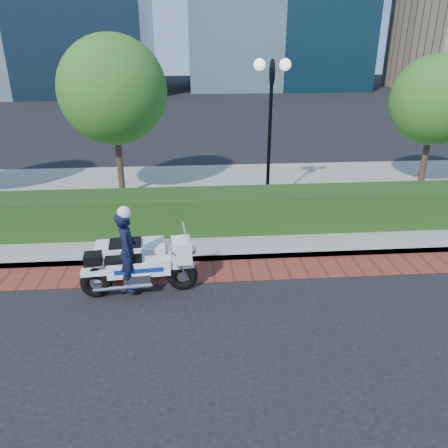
{
  "coord_description": "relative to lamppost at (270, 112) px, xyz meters",
  "views": [
    {
      "loc": [
        -1.3,
        -7.13,
        4.82
      ],
      "look_at": [
        -0.57,
        1.86,
        1.0
      ],
      "focal_mm": 35.0,
      "sensor_mm": 36.0,
      "label": 1
    }
  ],
  "objects": [
    {
      "name": "ground",
      "position": [
        -1.0,
        -5.2,
        -2.96
      ],
      "size": [
        120.0,
        120.0,
        0.0
      ],
      "primitive_type": "plane",
      "color": "black",
      "rests_on": "ground"
    },
    {
      "name": "brick_strip",
      "position": [
        -1.0,
        -3.7,
        -2.95
      ],
      "size": [
        60.0,
        1.0,
        0.01
      ],
      "primitive_type": "cube",
      "color": "maroon",
      "rests_on": "ground"
    },
    {
      "name": "sidewalk",
      "position": [
        -1.0,
        0.8,
        -2.88
      ],
      "size": [
        60.0,
        8.0,
        0.15
      ],
      "primitive_type": "cube",
      "color": "gray",
      "rests_on": "ground"
    },
    {
      "name": "hedge_main",
      "position": [
        -1.0,
        -1.6,
        -2.31
      ],
      "size": [
        18.0,
        1.2,
        1.0
      ],
      "primitive_type": "cube",
      "color": "black",
      "rests_on": "sidewalk"
    },
    {
      "name": "lamppost",
      "position": [
        0.0,
        0.0,
        0.0
      ],
      "size": [
        1.02,
        0.7,
        4.21
      ],
      "color": "black",
      "rests_on": "sidewalk"
    },
    {
      "name": "tree_b",
      "position": [
        -4.5,
        1.3,
        0.48
      ],
      "size": [
        3.2,
        3.2,
        4.89
      ],
      "color": "#332319",
      "rests_on": "sidewalk"
    },
    {
      "name": "tree_c",
      "position": [
        5.5,
        1.3,
        0.09
      ],
      "size": [
        2.8,
        2.8,
        4.3
      ],
      "color": "#332319",
      "rests_on": "sidewalk"
    },
    {
      "name": "police_motorcycle",
      "position": [
        -3.51,
        -4.15,
        -2.3
      ],
      "size": [
        2.37,
        1.68,
        1.92
      ],
      "rotation": [
        0.0,
        0.0,
        0.09
      ],
      "color": "black",
      "rests_on": "ground"
    }
  ]
}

